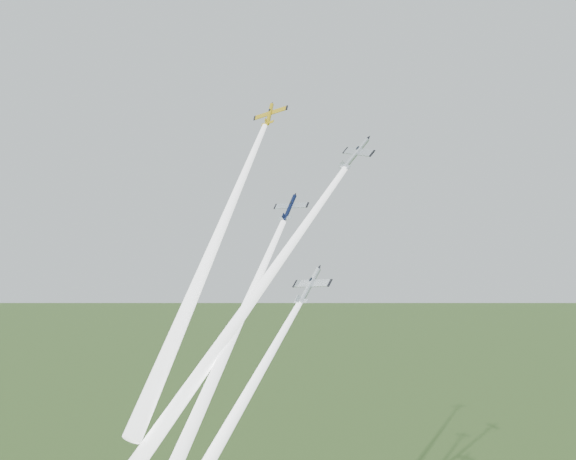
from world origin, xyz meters
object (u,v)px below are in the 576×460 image
object	(u,v)px
plane_silver_right	(356,154)
plane_silver_low	(310,286)
plane_yellow	(270,114)
plane_navy	(290,207)

from	to	relation	value
plane_silver_right	plane_silver_low	xyz separation A→B (m)	(-4.37, -6.87, -21.57)
plane_yellow	plane_silver_low	xyz separation A→B (m)	(19.22, -13.23, -31.46)
plane_yellow	plane_silver_right	xyz separation A→B (m)	(23.59, -6.36, -9.89)
plane_navy	plane_silver_right	xyz separation A→B (m)	(10.64, 3.99, 8.70)
plane_navy	plane_silver_right	world-z (taller)	plane_silver_right
plane_navy	plane_silver_right	size ratio (longest dim) A/B	0.82
plane_silver_right	plane_silver_low	world-z (taller)	plane_silver_right
plane_yellow	plane_navy	distance (m)	24.91
plane_silver_low	plane_navy	bearing A→B (deg)	166.02
plane_yellow	plane_silver_right	world-z (taller)	plane_yellow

